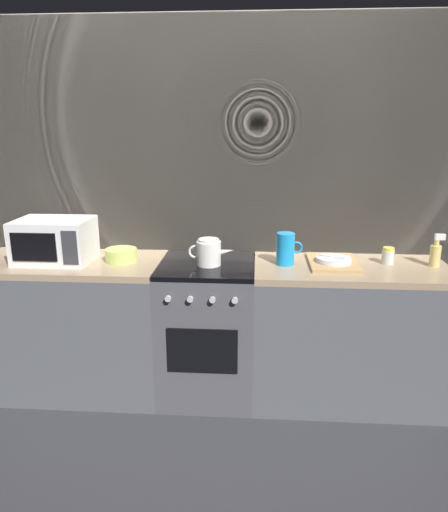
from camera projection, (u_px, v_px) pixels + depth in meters
The scene contains 12 objects.
ground_plane at pixel (208, 390), 3.20m from camera, with size 8.00×8.00×0.00m, color #2D2D33.
back_wall at pixel (211, 207), 3.18m from camera, with size 3.60×0.05×2.40m.
counter_left at pixel (73, 325), 3.13m from camera, with size 1.20×0.60×0.90m.
stove_unit at pixel (208, 329), 3.07m from camera, with size 0.60×0.63×0.90m.
counter_right at pixel (347, 333), 3.01m from camera, with size 1.20×0.60×0.90m.
microwave at pixel (55, 240), 2.97m from camera, with size 0.46×0.35×0.27m.
kettle at pixel (209, 252), 2.90m from camera, with size 0.28×0.15×0.17m.
mixing_bowl at pixel (121, 255), 2.99m from camera, with size 0.20×0.20×0.08m, color #B7D166.
pitcher at pixel (286, 249), 2.90m from camera, with size 0.16×0.11×0.20m.
dish_pile at pixel (333, 261), 2.93m from camera, with size 0.30×0.40×0.06m.
spice_jar at pixel (388, 256), 2.93m from camera, with size 0.08×0.08×0.10m.
spray_bottle at pixel (436, 254), 2.87m from camera, with size 0.08×0.06×0.20m.
Camera 1 is at (0.30, -2.81, 1.75)m, focal length 33.03 mm.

